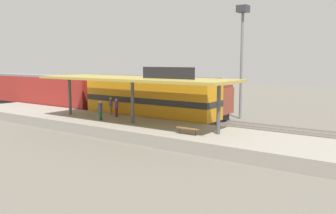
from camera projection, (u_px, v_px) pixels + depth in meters
The scene contains 13 objects.
ground_plane at pixel (177, 122), 34.94m from camera, with size 120.00×120.00×0.00m, color #666056.
track_near at pixel (165, 125), 33.31m from camera, with size 3.20×110.00×0.16m.
track_far at pixel (190, 119), 37.03m from camera, with size 3.20×110.00×0.16m.
platform at pixel (133, 128), 29.54m from camera, with size 6.00×44.00×0.90m, color gray.
station_canopy at pixel (133, 80), 28.96m from camera, with size 5.20×18.00×4.70m.
platform_bench at pixel (188, 128), 24.66m from camera, with size 0.44×1.70×0.50m.
locomotive at pixel (149, 99), 34.07m from camera, with size 2.93×14.43×4.44m.
passenger_carriage_single at pixel (38, 91), 44.40m from camera, with size 2.90×20.00×4.24m.
freight_car at pixel (177, 99), 37.75m from camera, with size 2.80×12.00×3.54m.
light_mast at pixel (242, 38), 36.12m from camera, with size 1.10×1.10×11.70m.
person_waiting at pixel (100, 109), 30.66m from camera, with size 0.34×0.34×1.71m.
person_walking at pixel (116, 107), 32.53m from camera, with size 0.34×0.34×1.71m.
person_boarding at pixel (111, 105), 33.76m from camera, with size 0.34×0.34×1.71m.
Camera 1 is at (-26.60, -19.22, 6.02)m, focal length 37.49 mm.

